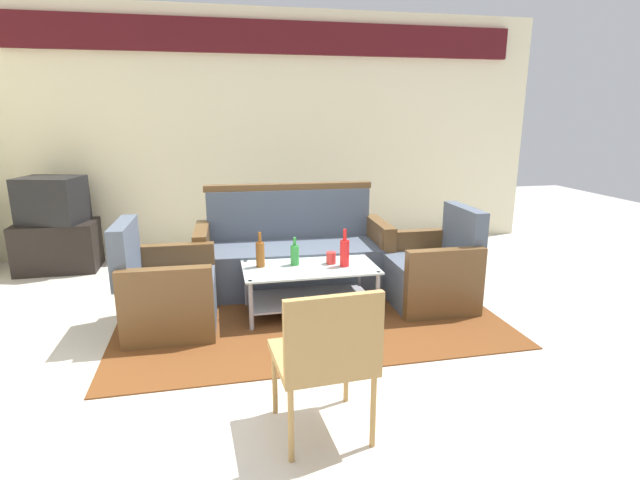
{
  "coord_description": "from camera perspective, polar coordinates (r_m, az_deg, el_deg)",
  "views": [
    {
      "loc": [
        -0.8,
        -3.0,
        1.65
      ],
      "look_at": [
        0.02,
        0.76,
        0.65
      ],
      "focal_mm": 27.73,
      "sensor_mm": 36.0,
      "label": 1
    }
  ],
  "objects": [
    {
      "name": "couch",
      "position": [
        4.75,
        -3.14,
        -1.76
      ],
      "size": [
        1.83,
        0.81,
        0.96
      ],
      "rotation": [
        0.0,
        0.0,
        3.1
      ],
      "color": "#4C5666",
      "rests_on": "rug"
    },
    {
      "name": "tv_stand",
      "position": [
        5.96,
        -27.99,
        -0.66
      ],
      "size": [
        0.8,
        0.5,
        0.52
      ],
      "primitive_type": "cube",
      "color": "black",
      "rests_on": "ground"
    },
    {
      "name": "bottle_red",
      "position": [
        4.07,
        2.86,
        -1.42
      ],
      "size": [
        0.08,
        0.08,
        0.31
      ],
      "color": "red",
      "rests_on": "coffee_table"
    },
    {
      "name": "wall_back",
      "position": [
        6.11,
        -4.89,
        12.89
      ],
      "size": [
        6.52,
        0.19,
        2.8
      ],
      "color": "beige",
      "rests_on": "ground"
    },
    {
      "name": "television",
      "position": [
        5.86,
        -28.55,
        4.07
      ],
      "size": [
        0.7,
        0.59,
        0.48
      ],
      "rotation": [
        0.0,
        0.0,
        2.87
      ],
      "color": "black",
      "rests_on": "tv_stand"
    },
    {
      "name": "bottle_green",
      "position": [
        4.11,
        -2.93,
        -1.68
      ],
      "size": [
        0.07,
        0.07,
        0.24
      ],
      "color": "#2D8C38",
      "rests_on": "coffee_table"
    },
    {
      "name": "bottle_brown",
      "position": [
        4.08,
        -6.91,
        -1.58
      ],
      "size": [
        0.07,
        0.07,
        0.29
      ],
      "color": "brown",
      "rests_on": "coffee_table"
    },
    {
      "name": "cup",
      "position": [
        4.15,
        1.28,
        -2.07
      ],
      "size": [
        0.08,
        0.08,
        0.1
      ],
      "primitive_type": "cylinder",
      "color": "red",
      "rests_on": "coffee_table"
    },
    {
      "name": "wicker_chair",
      "position": [
        2.51,
        0.74,
        -12.8
      ],
      "size": [
        0.51,
        0.51,
        0.84
      ],
      "rotation": [
        0.0,
        0.0,
        0.06
      ],
      "color": "#AD844C",
      "rests_on": "ground"
    },
    {
      "name": "ground_plane",
      "position": [
        3.51,
        2.36,
        -13.42
      ],
      "size": [
        14.0,
        14.0,
        0.0
      ],
      "primitive_type": "plane",
      "color": "beige"
    },
    {
      "name": "coffee_table",
      "position": [
        4.14,
        -1.2,
        -4.88
      ],
      "size": [
        1.1,
        0.6,
        0.4
      ],
      "color": "silver",
      "rests_on": "rug"
    },
    {
      "name": "rug",
      "position": [
        4.25,
        -1.62,
        -8.18
      ],
      "size": [
        3.06,
        2.09,
        0.01
      ],
      "primitive_type": "cube",
      "color": "brown",
      "rests_on": "ground"
    },
    {
      "name": "armchair_left",
      "position": [
        4.03,
        -17.29,
        -5.87
      ],
      "size": [
        0.72,
        0.78,
        0.85
      ],
      "rotation": [
        0.0,
        0.0,
        -1.6
      ],
      "color": "#4C5666",
      "rests_on": "rug"
    },
    {
      "name": "armchair_right",
      "position": [
        4.44,
        12.8,
        -3.66
      ],
      "size": [
        0.71,
        0.77,
        0.85
      ],
      "rotation": [
        0.0,
        0.0,
        1.55
      ],
      "color": "#4C5666",
      "rests_on": "rug"
    }
  ]
}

